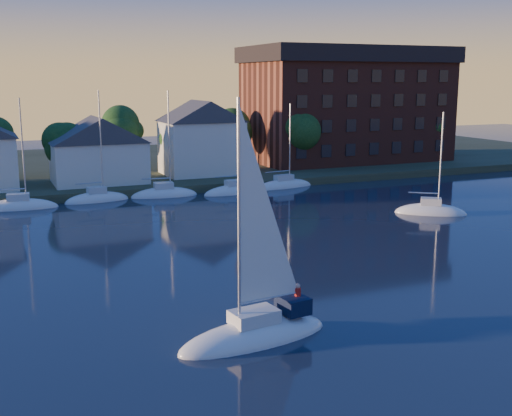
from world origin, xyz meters
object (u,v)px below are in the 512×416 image
clubhouse_east (201,137)px  condo_block (347,104)px  clubhouse_centre (98,149)px  hero_sailboat (256,329)px  drifting_sailboat_right (430,213)px

clubhouse_east → condo_block: size_ratio=0.34×
clubhouse_centre → hero_sailboat: 50.61m
clubhouse_centre → drifting_sailboat_right: drifting_sailboat_right is taller
clubhouse_centre → drifting_sailboat_right: 40.24m
hero_sailboat → clubhouse_centre: bearing=-98.3°
hero_sailboat → drifting_sailboat_right: hero_sailboat is taller
clubhouse_centre → clubhouse_east: (14.00, 2.00, 0.87)m
clubhouse_east → hero_sailboat: 54.63m
clubhouse_east → drifting_sailboat_right: size_ratio=0.92×
clubhouse_centre → condo_block: (40.00, 7.95, 4.66)m
clubhouse_east → drifting_sailboat_right: 33.72m
hero_sailboat → clubhouse_east: bearing=-113.2°
condo_block → hero_sailboat: bearing=-124.8°
hero_sailboat → drifting_sailboat_right: 36.91m
drifting_sailboat_right → clubhouse_east: bearing=152.5°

